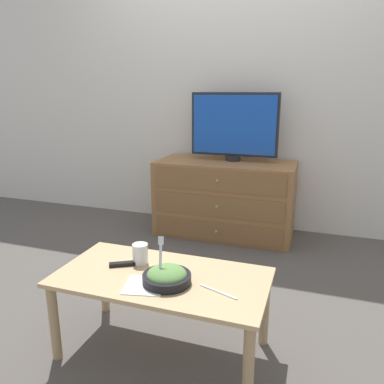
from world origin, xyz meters
The scene contains 10 objects.
ground_plane centered at (0.00, 0.00, 0.00)m, with size 12.00×12.00×0.00m, color #56514C.
wall_back centered at (0.00, 0.03, 1.30)m, with size 12.00×0.05×2.60m.
dresser centered at (-0.01, -0.28, 0.32)m, with size 1.15×0.52×0.63m.
tv centered at (0.04, -0.21, 0.93)m, with size 0.73×0.12×0.56m.
coffee_table centered at (0.10, -1.86, 0.34)m, with size 0.96×0.49×0.39m.
takeout_bowl centered at (0.15, -1.92, 0.42)m, with size 0.21×0.21×0.20m.
drink_cup centered at (-0.05, -1.78, 0.44)m, with size 0.08×0.08×0.10m.
napkin centered at (0.06, -1.97, 0.40)m, with size 0.20×0.20×0.00m.
knife centered at (0.38, -1.92, 0.40)m, with size 0.18×0.07×0.01m.
remote_control centered at (-0.10, -1.82, 0.40)m, with size 0.16×0.11×0.02m.
Camera 1 is at (0.73, -3.27, 1.20)m, focal length 35.00 mm.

